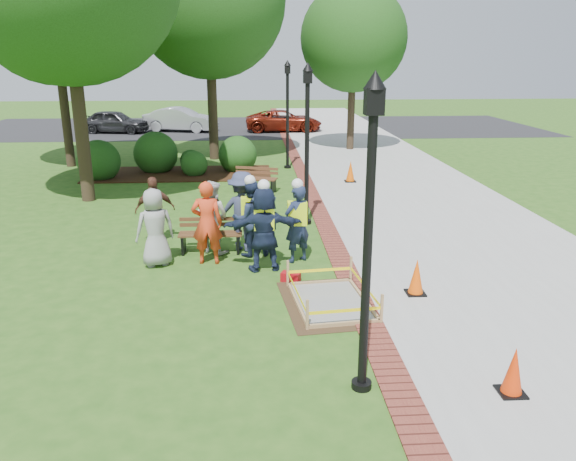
{
  "coord_description": "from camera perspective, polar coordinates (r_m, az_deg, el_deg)",
  "views": [
    {
      "loc": [
        -0.21,
        -9.72,
        4.42
      ],
      "look_at": [
        0.5,
        1.2,
        1.0
      ],
      "focal_mm": 35.0,
      "sensor_mm": 36.0,
      "label": 1
    }
  ],
  "objects": [
    {
      "name": "ground",
      "position": [
        10.68,
        -2.28,
        -7.11
      ],
      "size": [
        100.0,
        100.0,
        0.0
      ],
      "primitive_type": "plane",
      "color": "#285116",
      "rests_on": "ground"
    },
    {
      "name": "sidewalk",
      "position": [
        20.87,
        10.86,
        4.84
      ],
      "size": [
        6.0,
        60.0,
        0.02
      ],
      "primitive_type": "cube",
      "color": "#9E9E99",
      "rests_on": "ground"
    },
    {
      "name": "brick_edging",
      "position": [
        20.3,
        1.91,
        4.81
      ],
      "size": [
        0.5,
        60.0,
        0.03
      ],
      "primitive_type": "cube",
      "color": "maroon",
      "rests_on": "ground"
    },
    {
      "name": "mulch_bed",
      "position": [
        22.33,
        -10.88,
        5.68
      ],
      "size": [
        7.0,
        3.0,
        0.05
      ],
      "primitive_type": "cube",
      "color": "#381E0F",
      "rests_on": "ground"
    },
    {
      "name": "parking_lot",
      "position": [
        36.98,
        -3.44,
        10.47
      ],
      "size": [
        36.0,
        12.0,
        0.01
      ],
      "primitive_type": "cube",
      "color": "black",
      "rests_on": "ground"
    },
    {
      "name": "wet_concrete_pad",
      "position": [
        10.47,
        4.4,
        -6.25
      ],
      "size": [
        1.94,
        2.47,
        0.55
      ],
      "color": "#47331E",
      "rests_on": "ground"
    },
    {
      "name": "bench_near",
      "position": [
        13.25,
        -7.84,
        -1.14
      ],
      "size": [
        1.47,
        0.52,
        0.79
      ],
      "color": "brown",
      "rests_on": "ground"
    },
    {
      "name": "bench_far",
      "position": [
        19.08,
        -3.38,
        4.73
      ],
      "size": [
        1.57,
        0.92,
        0.81
      ],
      "color": "brown",
      "rests_on": "ground"
    },
    {
      "name": "cone_front",
      "position": [
        8.37,
        21.93,
        -13.2
      ],
      "size": [
        0.36,
        0.36,
        0.71
      ],
      "color": "black",
      "rests_on": "ground"
    },
    {
      "name": "cone_back",
      "position": [
        11.06,
        12.91,
        -4.69
      ],
      "size": [
        0.37,
        0.37,
        0.73
      ],
      "color": "black",
      "rests_on": "ground"
    },
    {
      "name": "cone_far",
      "position": [
        20.6,
        6.36,
        5.93
      ],
      "size": [
        0.39,
        0.39,
        0.78
      ],
      "color": "black",
      "rests_on": "ground"
    },
    {
      "name": "toolbox",
      "position": [
        11.49,
        0.27,
        -4.74
      ],
      "size": [
        0.43,
        0.35,
        0.19
      ],
      "primitive_type": "cube",
      "rotation": [
        0.0,
        0.0,
        -0.41
      ],
      "color": "#9B0B12",
      "rests_on": "ground"
    },
    {
      "name": "lamp_near",
      "position": [
        7.14,
        8.23,
        1.42
      ],
      "size": [
        0.28,
        0.28,
        4.26
      ],
      "color": "black",
      "rests_on": "ground"
    },
    {
      "name": "lamp_mid",
      "position": [
        14.92,
        1.95,
        9.88
      ],
      "size": [
        0.28,
        0.28,
        4.26
      ],
      "color": "black",
      "rests_on": "ground"
    },
    {
      "name": "lamp_far",
      "position": [
        22.85,
        -0.05,
        12.49
      ],
      "size": [
        0.28,
        0.28,
        4.26
      ],
      "color": "black",
      "rests_on": "ground"
    },
    {
      "name": "tree_back",
      "position": [
        25.25,
        -8.1,
        22.17
      ],
      "size": [
        6.42,
        6.42,
        9.83
      ],
      "color": "#3D2D1E",
      "rests_on": "ground"
    },
    {
      "name": "tree_right",
      "position": [
        27.79,
        6.67,
        18.83
      ],
      "size": [
        4.97,
        4.97,
        7.69
      ],
      "color": "#3D2D1E",
      "rests_on": "ground"
    },
    {
      "name": "tree_far",
      "position": [
        24.96,
        -22.84,
        20.72
      ],
      "size": [
        6.38,
        6.38,
        9.63
      ],
      "color": "#3D2D1E",
      "rests_on": "ground"
    },
    {
      "name": "shrub_a",
      "position": [
        22.22,
        -18.5,
        4.98
      ],
      "size": [
        1.58,
        1.58,
        1.58
      ],
      "primitive_type": "sphere",
      "color": "#1C4112",
      "rests_on": "ground"
    },
    {
      "name": "shrub_b",
      "position": [
        23.03,
        -13.16,
        5.83
      ],
      "size": [
        1.72,
        1.72,
        1.72
      ],
      "primitive_type": "sphere",
      "color": "#1C4112",
      "rests_on": "ground"
    },
    {
      "name": "shrub_c",
      "position": [
        21.99,
        -9.46,
        5.53
      ],
      "size": [
        1.03,
        1.03,
        1.03
      ],
      "primitive_type": "sphere",
      "color": "#1C4112",
      "rests_on": "ground"
    },
    {
      "name": "shrub_d",
      "position": [
        22.65,
        -5.09,
        6.03
      ],
      "size": [
        1.52,
        1.52,
        1.52
      ],
      "primitive_type": "sphere",
      "color": "#1C4112",
      "rests_on": "ground"
    },
    {
      "name": "shrub_e",
      "position": [
        23.2,
        -9.78,
        6.12
      ],
      "size": [
        0.87,
        0.87,
        0.87
      ],
      "primitive_type": "sphere",
      "color": "#1C4112",
      "rests_on": "ground"
    },
    {
      "name": "casual_person_a",
      "position": [
        12.46,
        -13.36,
        0.27
      ],
      "size": [
        0.65,
        0.54,
        1.72
      ],
      "color": "gray",
      "rests_on": "ground"
    },
    {
      "name": "casual_person_b",
      "position": [
        12.36,
        -8.22,
        0.76
      ],
      "size": [
        0.61,
        0.41,
        1.85
      ],
      "color": "red",
      "rests_on": "ground"
    },
    {
      "name": "casual_person_c",
      "position": [
        13.09,
        -7.72,
        1.37
      ],
      "size": [
        0.65,
        0.59,
        1.7
      ],
      "color": "silver",
      "rests_on": "ground"
    },
    {
      "name": "casual_person_d",
      "position": [
        14.07,
        -13.35,
        2.04
      ],
      "size": [
        0.59,
        0.45,
        1.63
      ],
      "color": "brown",
      "rests_on": "ground"
    },
    {
      "name": "casual_person_e",
      "position": [
        13.12,
        -4.62,
        1.92
      ],
      "size": [
        0.69,
        0.55,
        1.88
      ],
      "color": "#313856",
      "rests_on": "ground"
    },
    {
      "name": "hivis_worker_a",
      "position": [
        11.83,
        -2.43,
        0.44
      ],
      "size": [
        0.63,
        0.45,
        1.99
      ],
      "color": "#1C2449",
      "rests_on": "ground"
    },
    {
      "name": "hivis_worker_b",
      "position": [
        12.33,
        0.94,
        0.96
      ],
      "size": [
        0.66,
        0.59,
        1.89
      ],
      "color": "#17213C",
      "rests_on": "ground"
    },
    {
      "name": "hivis_worker_c",
      "position": [
        12.75,
        -3.82,
        1.46
      ],
      "size": [
        0.62,
        0.47,
        1.89
      ],
      "color": "#1D334B",
      "rests_on": "ground"
    },
    {
      "name": "parked_car_a",
      "position": [
        35.55,
        -17.14,
        9.46
      ],
      "size": [
        2.74,
        4.79,
        1.47
      ],
      "primitive_type": "imported",
      "rotation": [
        0.0,
        0.0,
        1.39
      ],
      "color": "#29292C",
      "rests_on": "ground"
    },
    {
      "name": "parked_car_b",
      "position": [
        35.29,
        -10.8,
        9.86
      ],
      "size": [
        3.19,
        5.14,
        1.56
      ],
      "primitive_type": "imported",
      "rotation": [
        0.0,
        0.0,
        1.32
      ],
      "color": "#B9B9BE",
      "rests_on": "ground"
    },
    {
      "name": "parked_car_c",
      "position": [
        34.73,
        -0.44,
        10.04
      ],
      "size": [
        1.9,
        4.29,
        1.39
      ],
      "primitive_type": "imported",
      "rotation": [
        0.0,
        0.0,
        1.58
      ],
      "color": "maroon",
      "rests_on": "ground"
    }
  ]
}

